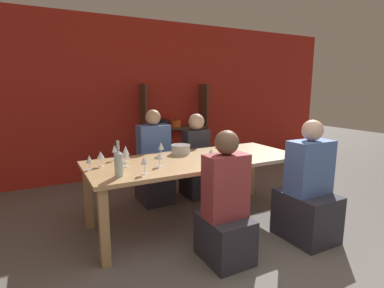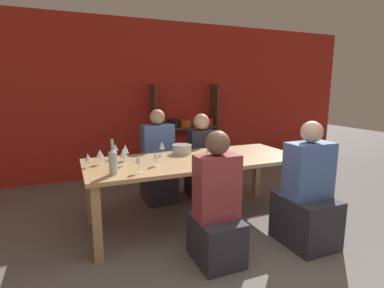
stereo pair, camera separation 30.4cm
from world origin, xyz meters
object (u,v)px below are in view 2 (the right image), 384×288
wine_glass_red_c (88,158)px  person_far_b (201,165)px  mixing_bowl (182,149)px  person_far_a (158,168)px  wine_glass_white_c (125,149)px  wine_glass_white_a (115,148)px  wine_bottle_green (113,161)px  person_near_b (216,215)px  wine_glass_red_d (138,160)px  dining_table (195,166)px  wine_glass_white_b (207,154)px  wine_glass_red_a (100,154)px  person_near_a (307,201)px  wine_glass_red_b (123,153)px  wine_glass_empty_b (156,156)px  wine_glass_empty_a (162,146)px  shelf_unit (185,138)px  cell_phone (224,148)px

wine_glass_red_c → person_far_b: size_ratio=0.12×
mixing_bowl → person_far_a: (-0.15, 0.53, -0.36)m
wine_glass_white_c → person_far_b: (1.16, 0.53, -0.42)m
mixing_bowl → wine_glass_white_a: size_ratio=1.44×
wine_bottle_green → person_far_b: bearing=37.3°
person_near_b → person_far_b: 1.68m
mixing_bowl → wine_glass_red_d: 0.92m
dining_table → wine_glass_white_b: bearing=-94.2°
dining_table → wine_glass_white_a: 0.93m
wine_glass_red_a → wine_glass_red_d: bearing=-57.7°
wine_glass_red_d → person_near_a: bearing=-20.2°
wine_glass_red_b → wine_glass_empty_b: wine_glass_red_b is taller
wine_glass_red_a → wine_glass_empty_b: wine_glass_red_a is taller
wine_glass_red_b → person_near_b: bearing=-52.0°
wine_glass_white_b → wine_glass_white_c: 0.93m
wine_glass_empty_a → person_near_b: (0.15, -1.13, -0.43)m
wine_glass_red_a → wine_glass_red_b: 0.26m
person_near_a → wine_glass_red_b: bearing=151.0°
mixing_bowl → person_near_b: person_near_b is taller
wine_glass_red_c → wine_glass_white_c: bearing=20.5°
dining_table → person_far_a: 0.89m
wine_glass_white_b → wine_glass_empty_a: wine_glass_white_b is taller
shelf_unit → wine_glass_empty_b: 2.48m
wine_bottle_green → person_far_a: person_far_a is taller
person_far_a → wine_glass_empty_b: bearing=72.7°
dining_table → person_near_a: (0.82, -0.88, -0.23)m
wine_bottle_green → wine_glass_white_a: 0.65m
wine_glass_white_b → wine_glass_empty_b: bearing=152.5°
wine_glass_red_a → wine_glass_red_b: bearing=-33.3°
person_near_b → mixing_bowl: bearing=84.7°
wine_glass_red_d → person_near_a: person_near_a is taller
wine_bottle_green → wine_glass_white_a: bearing=79.7°
mixing_bowl → person_near_b: 1.19m
wine_glass_red_a → wine_glass_white_b: bearing=-28.1°
person_near_b → person_far_b: person_near_b is taller
wine_glass_empty_b → person_near_a: 1.57m
wine_glass_red_b → wine_glass_white_b: 0.86m
wine_glass_empty_a → wine_glass_red_d: bearing=-123.9°
wine_glass_white_b → cell_phone: size_ratio=1.11×
dining_table → wine_glass_white_b: size_ratio=13.23×
wine_glass_white_a → cell_phone: size_ratio=1.01×
mixing_bowl → person_far_b: bearing=44.4°
wine_glass_white_a → cell_phone: (1.40, 0.02, -0.11)m
person_far_a → person_far_b: size_ratio=1.06×
wine_glass_red_d → person_far_a: (0.52, 1.15, -0.42)m
dining_table → wine_glass_empty_a: 0.48m
person_near_a → person_near_b: size_ratio=1.04×
wine_glass_white_c → wine_glass_red_b: bearing=-105.1°
wine_glass_red_d → wine_glass_white_b: bearing=-4.5°
wine_glass_white_a → wine_glass_white_c: 0.16m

